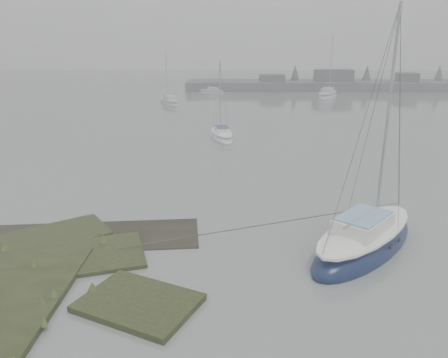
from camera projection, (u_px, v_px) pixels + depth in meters
ground at (197, 125)px, 42.72m from camera, size 160.00×160.00×0.00m
far_shoreline at (373, 84)px, 72.39m from camera, size 60.00×8.00×4.15m
sailboat_main at (364, 242)px, 17.28m from camera, size 6.41×6.84×9.98m
sailboat_white at (222, 136)px, 36.56m from camera, size 2.67×5.12×6.89m
sailboat_far_a at (169, 103)px, 56.02m from camera, size 3.90×5.35×7.28m
sailboat_far_b at (327, 96)px, 62.22m from camera, size 4.81×6.93×9.36m
sailboat_far_c at (212, 92)px, 67.13m from camera, size 4.67×3.40×6.34m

